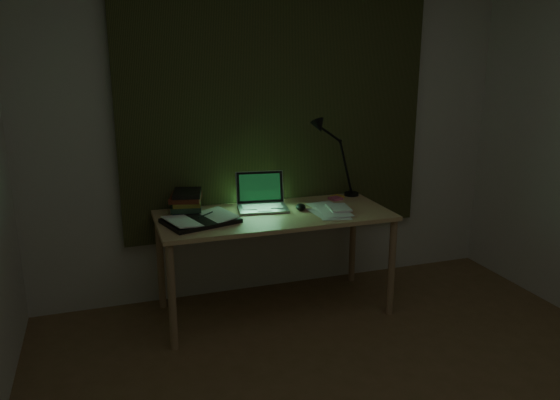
# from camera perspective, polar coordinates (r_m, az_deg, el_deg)

# --- Properties ---
(wall_back) EXTENTS (3.50, 0.00, 2.50)m
(wall_back) POSITION_cam_1_polar(r_m,az_deg,el_deg) (3.91, -0.43, 8.23)
(wall_back) COLOR silver
(wall_back) RESTS_ON ground
(curtain) EXTENTS (2.20, 0.06, 2.00)m
(curtain) POSITION_cam_1_polar(r_m,az_deg,el_deg) (3.85, -0.25, 11.12)
(curtain) COLOR #2F351A
(curtain) RESTS_ON wall_back
(desk) EXTENTS (1.53, 0.67, 0.70)m
(desk) POSITION_cam_1_polar(r_m,az_deg,el_deg) (3.70, -0.59, -6.59)
(desk) COLOR tan
(desk) RESTS_ON floor
(laptop) EXTENTS (0.38, 0.42, 0.24)m
(laptop) POSITION_cam_1_polar(r_m,az_deg,el_deg) (3.65, -1.81, 0.77)
(laptop) COLOR #A2A2A7
(laptop) RESTS_ON desk
(open_textbook) EXTENTS (0.50, 0.42, 0.04)m
(open_textbook) POSITION_cam_1_polar(r_m,az_deg,el_deg) (3.43, -8.30, -2.05)
(open_textbook) COLOR white
(open_textbook) RESTS_ON desk
(book_stack) EXTENTS (0.23, 0.27, 0.16)m
(book_stack) POSITION_cam_1_polar(r_m,az_deg,el_deg) (3.64, -9.74, -0.14)
(book_stack) COLOR white
(book_stack) RESTS_ON desk
(loose_papers) EXTENTS (0.35, 0.36, 0.02)m
(loose_papers) POSITION_cam_1_polar(r_m,az_deg,el_deg) (3.69, 5.38, -0.86)
(loose_papers) COLOR white
(loose_papers) RESTS_ON desk
(mouse) EXTENTS (0.10, 0.12, 0.04)m
(mouse) POSITION_cam_1_polar(r_m,az_deg,el_deg) (3.67, 2.17, -0.73)
(mouse) COLOR black
(mouse) RESTS_ON desk
(sticky_yellow) EXTENTS (0.10, 0.10, 0.02)m
(sticky_yellow) POSITION_cam_1_polar(r_m,az_deg,el_deg) (4.00, 6.01, 0.34)
(sticky_yellow) COLOR yellow
(sticky_yellow) RESTS_ON desk
(sticky_pink) EXTENTS (0.10, 0.10, 0.02)m
(sticky_pink) POSITION_cam_1_polar(r_m,az_deg,el_deg) (3.94, 5.82, 0.16)
(sticky_pink) COLOR #E05783
(sticky_pink) RESTS_ON desk
(desk_lamp) EXTENTS (0.41, 0.34, 0.57)m
(desk_lamp) POSITION_cam_1_polar(r_m,az_deg,el_deg) (4.02, 7.61, 4.42)
(desk_lamp) COLOR black
(desk_lamp) RESTS_ON desk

